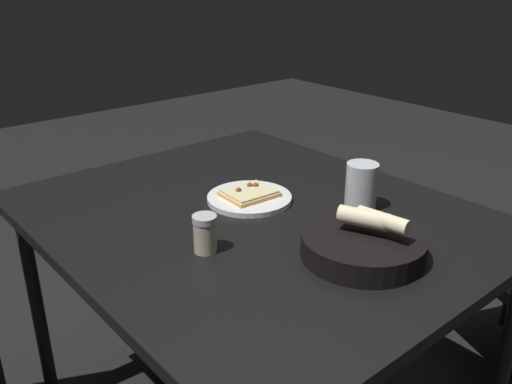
# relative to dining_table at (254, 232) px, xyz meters

# --- Properties ---
(dining_table) EXTENTS (1.16, 0.98, 0.74)m
(dining_table) POSITION_rel_dining_table_xyz_m (0.00, 0.00, 0.00)
(dining_table) COLOR black
(dining_table) RESTS_ON ground
(pizza_plate) EXTENTS (0.23, 0.23, 0.04)m
(pizza_plate) POSITION_rel_dining_table_xyz_m (0.06, -0.04, 0.07)
(pizza_plate) COLOR white
(pizza_plate) RESTS_ON dining_table
(bread_basket) EXTENTS (0.27, 0.27, 0.11)m
(bread_basket) POSITION_rel_dining_table_xyz_m (-0.33, -0.03, 0.09)
(bread_basket) COLOR black
(bread_basket) RESTS_ON dining_table
(beer_glass) EXTENTS (0.08, 0.08, 0.12)m
(beer_glass) POSITION_rel_dining_table_xyz_m (-0.16, -0.23, 0.11)
(beer_glass) COLOR silver
(beer_glass) RESTS_ON dining_table
(pepper_shaker) EXTENTS (0.05, 0.05, 0.09)m
(pepper_shaker) POSITION_rel_dining_table_xyz_m (-0.09, 0.22, 0.10)
(pepper_shaker) COLOR #BFB299
(pepper_shaker) RESTS_ON dining_table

